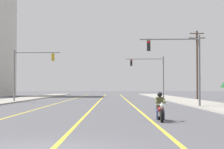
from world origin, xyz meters
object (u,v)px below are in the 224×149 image
Objects in this scene: motorcycle_with_rider at (162,109)px; traffic_signal_near_right at (184,59)px; traffic_signal_mid_right at (154,71)px; traffic_signal_near_left at (30,67)px; utility_pole_right_far at (199,62)px.

motorcycle_with_rider is 0.35× the size of traffic_signal_near_right.
traffic_signal_mid_right reaches higher than motorcycle_with_rider.
traffic_signal_near_left is (-15.96, 13.26, 0.02)m from traffic_signal_near_right.
motorcycle_with_rider is at bearing -95.07° from traffic_signal_mid_right.
motorcycle_with_rider is 0.35× the size of traffic_signal_mid_right.
traffic_signal_near_right is at bearing -39.72° from traffic_signal_near_left.
motorcycle_with_rider is 0.35× the size of traffic_signal_near_left.
utility_pole_right_far is at bearing 75.45° from motorcycle_with_rider.
traffic_signal_mid_right is 0.63× the size of utility_pole_right_far.
motorcycle_with_rider is 38.46m from traffic_signal_mid_right.
utility_pole_right_far is (6.34, -0.67, 1.16)m from traffic_signal_mid_right.
motorcycle_with_rider is at bearing -104.55° from utility_pole_right_far.
utility_pole_right_far is (22.13, 9.95, 1.16)m from traffic_signal_near_left.
motorcycle_with_rider is 39.01m from utility_pole_right_far.
traffic_signal_near_left is at bearing -155.79° from utility_pole_right_far.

